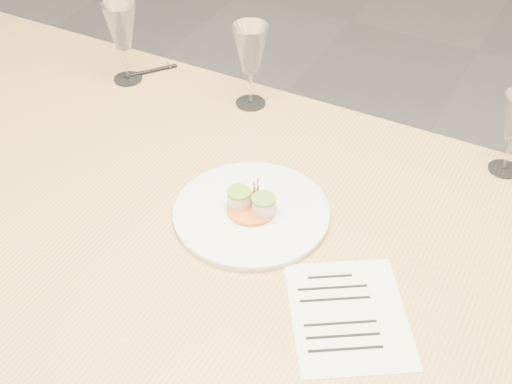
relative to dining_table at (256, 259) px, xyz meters
The scene contains 6 objects.
dining_table is the anchor object (origin of this frame).
dinner_plate 0.10m from the dining_table, 126.25° to the left, with size 0.32×0.32×0.08m.
recipe_sheet 0.27m from the dining_table, 23.50° to the right, with size 0.31×0.33×0.00m.
ballpoint_pen 0.68m from the dining_table, 141.97° to the left, with size 0.10×0.12×0.01m.
wine_glass_0 0.71m from the dining_table, 147.40° to the left, with size 0.09×0.09×0.21m.
wine_glass_1 0.52m from the dining_table, 119.20° to the left, with size 0.09×0.09×0.21m.
Camera 1 is at (0.47, -0.90, 1.73)m, focal length 50.00 mm.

